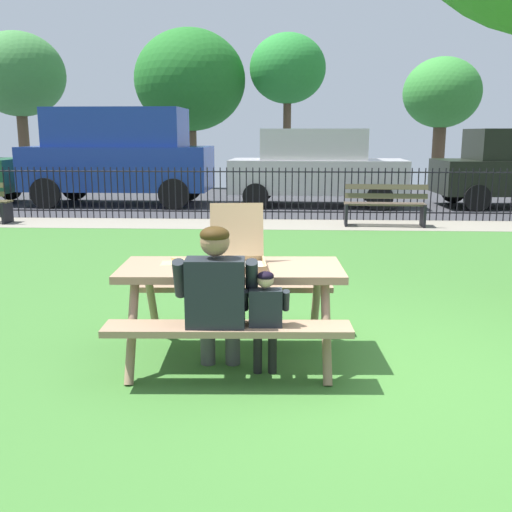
{
  "coord_description": "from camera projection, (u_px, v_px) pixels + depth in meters",
  "views": [
    {
      "loc": [
        -0.7,
        -4.32,
        1.83
      ],
      "look_at": [
        -0.96,
        0.8,
        0.75
      ],
      "focal_mm": 41.0,
      "sensor_mm": 36.0,
      "label": 1
    }
  ],
  "objects": [
    {
      "name": "parked_car_center",
      "position": [
        316.0,
        166.0,
        14.86
      ],
      "size": [
        4.47,
        2.05,
        1.94
      ],
      "color": "#BDB8BA",
      "rests_on": "ground"
    },
    {
      "name": "child_at_table",
      "position": [
        265.0,
        315.0,
        4.28
      ],
      "size": [
        0.35,
        0.34,
        0.87
      ],
      "color": "black",
      "rests_on": "ground"
    },
    {
      "name": "picnic_table_foreground",
      "position": [
        231.0,
        287.0,
        4.78
      ],
      "size": [
        1.86,
        1.56,
        0.79
      ],
      "color": "#98765B",
      "rests_on": "ground"
    },
    {
      "name": "park_bench_center",
      "position": [
        385.0,
        206.0,
        11.64
      ],
      "size": [
        1.62,
        0.54,
        0.85
      ],
      "color": "brown",
      "rests_on": "ground"
    },
    {
      "name": "ground",
      "position": [
        346.0,
        298.0,
        6.63
      ],
      "size": [
        28.0,
        12.23,
        0.02
      ],
      "primitive_type": "cube",
      "color": "#3C712E"
    },
    {
      "name": "cobblestone_walkway",
      "position": [
        319.0,
        225.0,
        11.92
      ],
      "size": [
        28.0,
        1.4,
        0.01
      ],
      "primitive_type": "cube",
      "color": "gray"
    },
    {
      "name": "pizza_slice_on_table",
      "position": [
        173.0,
        261.0,
        4.89
      ],
      "size": [
        0.24,
        0.25,
        0.02
      ],
      "color": "#F3D774",
      "rests_on": "picnic_table_foreground"
    },
    {
      "name": "street_asphalt",
      "position": [
        311.0,
        201.0,
        16.27
      ],
      "size": [
        28.0,
        7.48,
        0.01
      ],
      "primitive_type": "cube",
      "color": "#38383D"
    },
    {
      "name": "pizza_box_open",
      "position": [
        237.0,
        251.0,
        4.76
      ],
      "size": [
        0.49,
        0.55,
        0.49
      ],
      "color": "tan",
      "rests_on": "picnic_table_foreground"
    },
    {
      "name": "far_tree_center",
      "position": [
        288.0,
        70.0,
        20.43
      ],
      "size": [
        2.67,
        2.67,
        5.25
      ],
      "color": "brown",
      "rests_on": "ground"
    },
    {
      "name": "adult_at_table",
      "position": [
        216.0,
        296.0,
        4.28
      ],
      "size": [
        0.62,
        0.6,
        1.19
      ],
      "color": "#464646",
      "rests_on": "ground"
    },
    {
      "name": "far_tree_midright",
      "position": [
        442.0,
        94.0,
        20.34
      ],
      "size": [
        2.68,
        2.68,
        4.42
      ],
      "color": "brown",
      "rests_on": "ground"
    },
    {
      "name": "parked_car_left",
      "position": [
        119.0,
        154.0,
        15.05
      ],
      "size": [
        4.72,
        2.11,
        2.46
      ],
      "color": "navy",
      "rests_on": "ground"
    },
    {
      "name": "far_tree_left",
      "position": [
        19.0,
        75.0,
        20.93
      ],
      "size": [
        3.29,
        3.29,
        5.38
      ],
      "color": "brown",
      "rests_on": "ground"
    },
    {
      "name": "far_tree_midleft",
      "position": [
        190.0,
        81.0,
        20.67
      ],
      "size": [
        3.92,
        3.92,
        5.44
      ],
      "color": "brown",
      "rests_on": "ground"
    },
    {
      "name": "iron_fence_streetside",
      "position": [
        318.0,
        194.0,
        12.49
      ],
      "size": [
        21.46,
        0.03,
        1.11
      ],
      "color": "black",
      "rests_on": "ground"
    }
  ]
}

